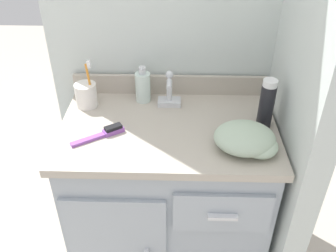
# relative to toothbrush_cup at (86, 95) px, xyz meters

# --- Properties ---
(wall_back) EXTENTS (0.97, 0.08, 2.20)m
(wall_back) POSITION_rel_toothbrush_cup_xyz_m (0.32, 0.17, 0.31)
(wall_back) COLOR silver
(wall_back) RESTS_ON ground_plane
(wall_right) EXTENTS (0.08, 0.58, 2.20)m
(wall_right) POSITION_rel_toothbrush_cup_xyz_m (0.76, -0.13, 0.31)
(wall_right) COLOR silver
(wall_right) RESTS_ON ground_plane
(vanity) EXTENTS (0.79, 0.52, 0.74)m
(vanity) POSITION_rel_toothbrush_cup_xyz_m (0.32, -0.14, -0.40)
(vanity) COLOR #9EA8B2
(vanity) RESTS_ON ground_plane
(backsplash) EXTENTS (0.79, 0.02, 0.08)m
(backsplash) POSITION_rel_toothbrush_cup_xyz_m (0.32, 0.11, -0.01)
(backsplash) COLOR #B2A899
(backsplash) RESTS_ON vanity
(sink_faucet) EXTENTS (0.09, 0.09, 0.14)m
(sink_faucet) POSITION_rel_toothbrush_cup_xyz_m (0.32, 0.02, -0.00)
(sink_faucet) COLOR silver
(sink_faucet) RESTS_ON vanity
(toothbrush_cup) EXTENTS (0.08, 0.08, 0.19)m
(toothbrush_cup) POSITION_rel_toothbrush_cup_xyz_m (0.00, 0.00, 0.00)
(toothbrush_cup) COLOR white
(toothbrush_cup) RESTS_ON vanity
(soap_dispenser) EXTENTS (0.06, 0.06, 0.15)m
(soap_dispenser) POSITION_rel_toothbrush_cup_xyz_m (0.22, 0.05, 0.01)
(soap_dispenser) COLOR silver
(soap_dispenser) RESTS_ON vanity
(shaving_cream_can) EXTENTS (0.05, 0.05, 0.19)m
(shaving_cream_can) POSITION_rel_toothbrush_cup_xyz_m (0.66, -0.13, 0.04)
(shaving_cream_can) COLOR black
(shaving_cream_can) RESTS_ON vanity
(hairbrush) EXTENTS (0.18, 0.13, 0.03)m
(hairbrush) POSITION_rel_toothbrush_cup_xyz_m (0.10, -0.19, -0.04)
(hairbrush) COLOR purple
(hairbrush) RESTS_ON vanity
(hand_towel) EXTENTS (0.21, 0.18, 0.08)m
(hand_towel) POSITION_rel_toothbrush_cup_xyz_m (0.59, -0.25, -0.01)
(hand_towel) COLOR #A8BCA3
(hand_towel) RESTS_ON vanity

